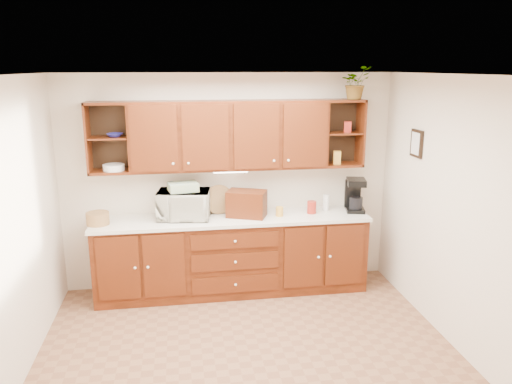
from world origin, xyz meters
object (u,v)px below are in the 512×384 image
object	(u,v)px
microwave	(184,205)
coffee_maker	(355,195)
potted_plant	(355,83)
bread_box	(247,204)

from	to	relation	value
microwave	coffee_maker	size ratio (longest dim) A/B	1.47
potted_plant	bread_box	bearing A→B (deg)	-176.60
bread_box	microwave	bearing A→B (deg)	-161.18
bread_box	coffee_maker	size ratio (longest dim) A/B	1.10
microwave	coffee_maker	xyz separation A→B (m)	(2.08, -0.00, 0.03)
potted_plant	microwave	bearing A→B (deg)	-178.92
microwave	coffee_maker	world-z (taller)	coffee_maker
bread_box	coffee_maker	bearing A→B (deg)	23.40
microwave	potted_plant	distance (m)	2.45
microwave	coffee_maker	bearing A→B (deg)	7.66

